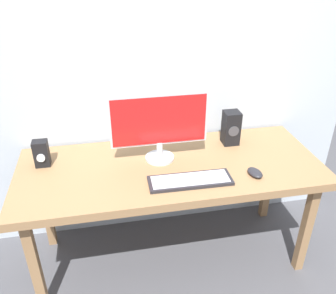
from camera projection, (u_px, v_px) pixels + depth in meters
name	position (u px, v px, depth m)	size (l,w,h in m)	color
ground_plane	(170.00, 254.00, 2.41)	(6.00, 6.00, 0.00)	#4C4C51
wall_back	(157.00, 12.00, 2.01)	(2.65, 0.04, 3.00)	#B2BCC6
desk	(170.00, 174.00, 2.09)	(1.76, 0.71, 0.72)	#936D47
monitor	(159.00, 124.00, 2.01)	(0.56, 0.17, 0.41)	silver
keyboard_primary	(190.00, 180.00, 1.90)	(0.45, 0.16, 0.02)	#232328
mouse	(255.00, 173.00, 1.95)	(0.07, 0.11, 0.03)	#232328
speaker_right	(231.00, 128.00, 2.23)	(0.10, 0.10, 0.22)	black
audio_controller	(41.00, 153.00, 2.01)	(0.08, 0.08, 0.16)	black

